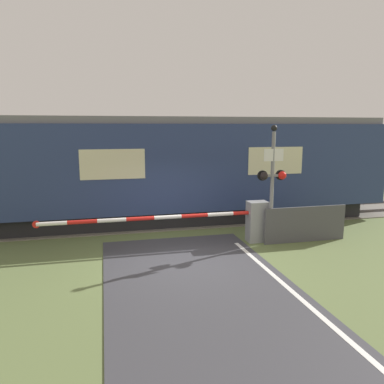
% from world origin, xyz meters
% --- Properties ---
extents(ground_plane, '(80.00, 80.00, 0.00)m').
position_xyz_m(ground_plane, '(0.00, 0.00, 0.00)').
color(ground_plane, '#5B6B3D').
extents(track_bed, '(36.00, 3.20, 0.13)m').
position_xyz_m(track_bed, '(0.00, 4.42, 0.02)').
color(track_bed, '#666056').
rests_on(track_bed, ground_plane).
extents(train, '(20.41, 3.20, 3.83)m').
position_xyz_m(train, '(-1.70, 4.42, 1.96)').
color(train, black).
rests_on(train, ground_plane).
extents(crossing_barrier, '(6.74, 0.44, 1.25)m').
position_xyz_m(crossing_barrier, '(1.94, 1.10, 0.69)').
color(crossing_barrier, gray).
rests_on(crossing_barrier, ground_plane).
extents(signal_post, '(0.88, 0.26, 3.55)m').
position_xyz_m(signal_post, '(2.83, 0.77, 2.03)').
color(signal_post, gray).
rests_on(signal_post, ground_plane).
extents(roadside_fence, '(2.67, 0.06, 1.10)m').
position_xyz_m(roadside_fence, '(3.97, 0.72, 0.55)').
color(roadside_fence, '#4C4C51').
rests_on(roadside_fence, ground_plane).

